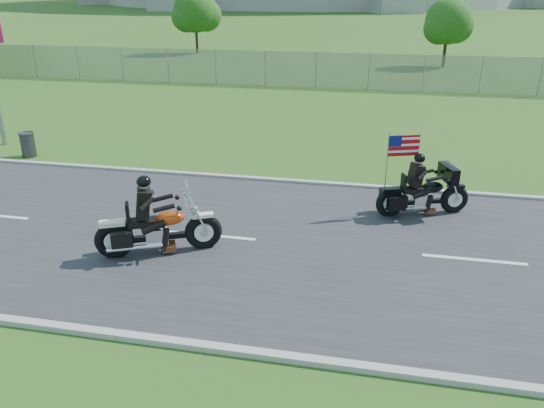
# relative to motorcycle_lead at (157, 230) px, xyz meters

# --- Properties ---
(ground) EXTENTS (420.00, 420.00, 0.00)m
(ground) POSITION_rel_motorcycle_lead_xyz_m (2.89, 1.02, -0.59)
(ground) COLOR #364E18
(ground) RESTS_ON ground
(road) EXTENTS (120.00, 8.00, 0.04)m
(road) POSITION_rel_motorcycle_lead_xyz_m (2.89, 1.02, -0.57)
(road) COLOR #28282B
(road) RESTS_ON ground
(curb_north) EXTENTS (120.00, 0.18, 0.12)m
(curb_north) POSITION_rel_motorcycle_lead_xyz_m (2.89, 5.07, -0.54)
(curb_north) COLOR #9E9B93
(curb_north) RESTS_ON ground
(curb_south) EXTENTS (120.00, 0.18, 0.12)m
(curb_south) POSITION_rel_motorcycle_lead_xyz_m (2.89, -3.03, -0.54)
(curb_south) COLOR #9E9B93
(curb_south) RESTS_ON ground
(fence) EXTENTS (60.00, 0.03, 2.00)m
(fence) POSITION_rel_motorcycle_lead_xyz_m (-2.11, 21.02, 0.41)
(fence) COLOR gray
(fence) RESTS_ON ground
(tree_fence_near) EXTENTS (3.52, 3.28, 4.75)m
(tree_fence_near) POSITION_rel_motorcycle_lead_xyz_m (8.94, 31.06, 2.38)
(tree_fence_near) COLOR #382316
(tree_fence_near) RESTS_ON ground
(tree_fence_mid) EXTENTS (3.96, 3.69, 5.30)m
(tree_fence_mid) POSITION_rel_motorcycle_lead_xyz_m (-11.06, 35.06, 2.71)
(tree_fence_mid) COLOR #382316
(tree_fence_mid) RESTS_ON ground
(motorcycle_lead) EXTENTS (2.63, 1.45, 1.89)m
(motorcycle_lead) POSITION_rel_motorcycle_lead_xyz_m (0.00, 0.00, 0.00)
(motorcycle_lead) COLOR black
(motorcycle_lead) RESTS_ON ground
(motorcycle_follow) EXTENTS (2.43, 1.23, 2.10)m
(motorcycle_follow) POSITION_rel_motorcycle_lead_xyz_m (5.88, 3.40, -0.01)
(motorcycle_follow) COLOR black
(motorcycle_follow) RESTS_ON ground
(trash_can) EXTENTS (0.60, 0.60, 0.84)m
(trash_can) POSITION_rel_motorcycle_lead_xyz_m (-7.27, 5.87, -0.17)
(trash_can) COLOR #35363A
(trash_can) RESTS_ON ground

